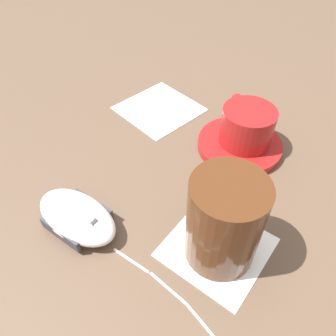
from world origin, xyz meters
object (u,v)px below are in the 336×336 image
at_px(drinking_glass, 224,222).
at_px(coffee_cup, 247,125).
at_px(saucer, 239,145).
at_px(computer_mouse, 77,217).

bearing_deg(drinking_glass, coffee_cup, -171.83).
bearing_deg(drinking_glass, saucer, -170.53).
bearing_deg(computer_mouse, drinking_glass, 103.85).
distance_m(coffee_cup, drinking_glass, 0.20).
bearing_deg(saucer, computer_mouse, -31.39).
relative_size(coffee_cup, computer_mouse, 0.77).
xyz_separation_m(coffee_cup, drinking_glass, (0.20, 0.03, 0.02)).
relative_size(saucer, computer_mouse, 1.05).
height_order(coffee_cup, drinking_glass, drinking_glass).
relative_size(computer_mouse, drinking_glass, 1.09).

